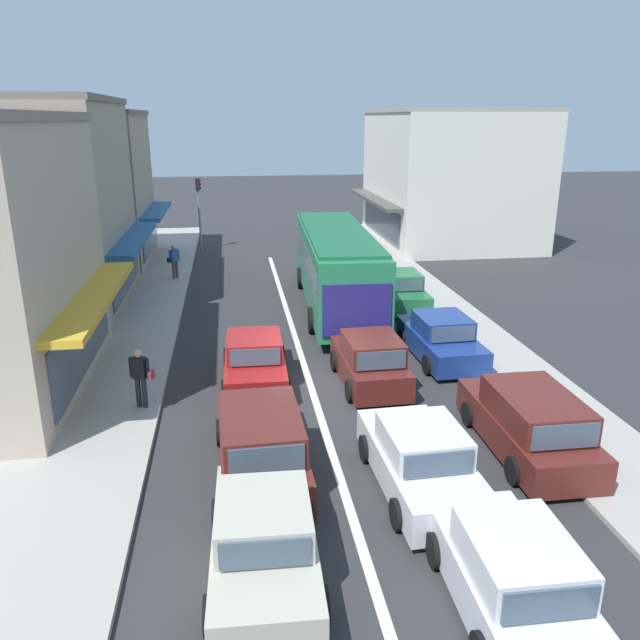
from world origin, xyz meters
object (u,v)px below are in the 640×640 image
(wagon_adjacent_lane_trail, at_px, (261,443))
(pedestrian_with_handbag_near, at_px, (140,375))
(sedan_adjacent_lane_lead, at_px, (255,361))
(pedestrian_browsing_midblock, at_px, (174,259))
(sedan_queue_far_back, at_px, (264,540))
(parked_sedan_kerb_third, at_px, (399,291))
(city_bus, at_px, (337,264))
(sedan_queue_gap_filler, at_px, (421,460))
(hatchback_behind_bus_near, at_px, (370,362))
(hatchback_behind_bus_mid, at_px, (511,575))
(traffic_light_downstreet, at_px, (199,202))
(parked_wagon_kerb_front, at_px, (529,423))
(parked_sedan_kerb_second, at_px, (441,339))

(wagon_adjacent_lane_trail, relative_size, pedestrian_with_handbag_near, 2.79)
(sedan_adjacent_lane_lead, height_order, pedestrian_browsing_midblock, pedestrian_browsing_midblock)
(sedan_queue_far_back, relative_size, parked_sedan_kerb_third, 1.00)
(city_bus, bearing_deg, sedan_adjacent_lane_lead, -117.23)
(sedan_queue_gap_filler, height_order, hatchback_behind_bus_near, hatchback_behind_bus_near)
(city_bus, relative_size, sedan_queue_far_back, 2.58)
(hatchback_behind_bus_mid, relative_size, traffic_light_downstreet, 0.89)
(hatchback_behind_bus_mid, distance_m, parked_sedan_kerb_third, 16.92)
(pedestrian_with_handbag_near, bearing_deg, wagon_adjacent_lane_trail, -49.68)
(parked_wagon_kerb_front, distance_m, pedestrian_browsing_midblock, 19.94)
(pedestrian_browsing_midblock, bearing_deg, sedan_queue_gap_filler, -70.97)
(parked_wagon_kerb_front, bearing_deg, hatchback_behind_bus_near, 122.71)
(sedan_adjacent_lane_lead, bearing_deg, sedan_queue_gap_filler, -62.46)
(sedan_queue_gap_filler, relative_size, parked_sedan_kerb_second, 1.00)
(hatchback_behind_bus_mid, relative_size, pedestrian_with_handbag_near, 2.29)
(sedan_adjacent_lane_lead, height_order, parked_wagon_kerb_front, parked_wagon_kerb_front)
(hatchback_behind_bus_near, distance_m, parked_sedan_kerb_third, 8.22)
(parked_sedan_kerb_second, bearing_deg, hatchback_behind_bus_near, -147.48)
(parked_sedan_kerb_third, bearing_deg, parked_sedan_kerb_second, -92.03)
(wagon_adjacent_lane_trail, relative_size, sedan_queue_far_back, 1.07)
(hatchback_behind_bus_near, xyz_separation_m, sedan_queue_far_back, (-3.53, -7.57, -0.05))
(parked_sedan_kerb_second, relative_size, traffic_light_downstreet, 1.01)
(sedan_queue_gap_filler, bearing_deg, wagon_adjacent_lane_trail, 161.92)
(sedan_queue_far_back, bearing_deg, hatchback_behind_bus_near, 64.96)
(hatchback_behind_bus_near, xyz_separation_m, traffic_light_downstreet, (-5.61, 20.47, 2.15))
(sedan_queue_far_back, relative_size, traffic_light_downstreet, 1.01)
(sedan_queue_far_back, height_order, traffic_light_downstreet, traffic_light_downstreet)
(hatchback_behind_bus_mid, xyz_separation_m, traffic_light_downstreet, (-5.83, 29.50, 2.15))
(sedan_adjacent_lane_lead, bearing_deg, hatchback_behind_bus_near, -11.35)
(parked_wagon_kerb_front, height_order, pedestrian_browsing_midblock, pedestrian_browsing_midblock)
(city_bus, relative_size, hatchback_behind_bus_near, 2.93)
(sedan_queue_far_back, bearing_deg, wagon_adjacent_lane_trail, 87.79)
(sedan_adjacent_lane_lead, height_order, hatchback_behind_bus_mid, hatchback_behind_bus_mid)
(sedan_queue_gap_filler, xyz_separation_m, hatchback_behind_bus_mid, (0.36, -3.58, 0.05))
(wagon_adjacent_lane_trail, bearing_deg, parked_sedan_kerb_second, 44.90)
(wagon_adjacent_lane_trail, distance_m, hatchback_behind_bus_mid, 5.90)
(pedestrian_with_handbag_near, distance_m, pedestrian_browsing_midblock, 14.13)
(sedan_adjacent_lane_lead, height_order, pedestrian_with_handbag_near, pedestrian_with_handbag_near)
(wagon_adjacent_lane_trail, distance_m, sedan_queue_far_back, 3.19)
(sedan_queue_far_back, relative_size, pedestrian_browsing_midblock, 2.61)
(sedan_adjacent_lane_lead, distance_m, pedestrian_with_handbag_near, 3.45)
(parked_sedan_kerb_second, bearing_deg, traffic_light_downstreet, 114.02)
(sedan_adjacent_lane_lead, relative_size, pedestrian_browsing_midblock, 2.60)
(sedan_queue_gap_filler, xyz_separation_m, wagon_adjacent_lane_trail, (-3.27, 1.07, 0.08))
(parked_sedan_kerb_second, bearing_deg, pedestrian_browsing_midblock, 129.01)
(sedan_queue_far_back, bearing_deg, pedestrian_with_handbag_near, 113.06)
(parked_sedan_kerb_third, relative_size, traffic_light_downstreet, 1.01)
(sedan_queue_far_back, distance_m, hatchback_behind_bus_mid, 4.03)
(traffic_light_downstreet, bearing_deg, parked_wagon_kerb_front, -71.29)
(parked_wagon_kerb_front, xyz_separation_m, pedestrian_with_handbag_near, (-9.17, 3.46, 0.32))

